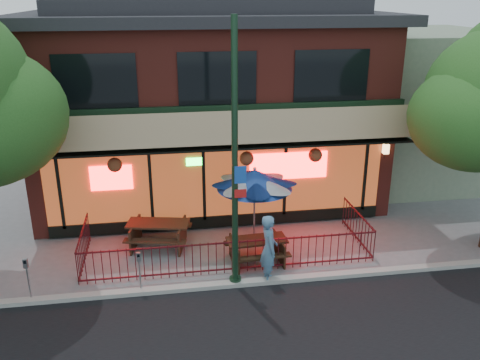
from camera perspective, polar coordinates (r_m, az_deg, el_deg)
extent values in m
plane|color=gray|center=(14.45, -0.78, -10.73)|extent=(80.00, 80.00, 0.00)
cube|color=#999993|center=(13.99, -0.48, -11.57)|extent=(80.00, 0.25, 0.12)
cube|color=maroon|center=(19.98, -3.80, 8.14)|extent=(12.00, 8.00, 6.50)
cube|color=#59230F|center=(16.58, -2.37, -0.18)|extent=(11.00, 0.06, 2.60)
cube|color=#FF0C0C|center=(16.75, 5.48, 1.60)|extent=(2.60, 0.04, 0.90)
cube|color=#FF0C0C|center=(16.38, -14.25, 0.23)|extent=(1.30, 0.04, 0.80)
cube|color=tan|center=(15.55, -2.27, 5.78)|extent=(12.20, 1.33, 1.26)
cube|color=black|center=(15.74, -15.92, 10.60)|extent=(2.40, 0.06, 1.60)
cube|color=black|center=(15.72, -2.55, 11.33)|extent=(2.40, 0.06, 1.60)
cube|color=black|center=(16.51, 10.21, 11.47)|extent=(2.40, 0.06, 1.60)
cube|color=black|center=(17.09, -2.29, -4.61)|extent=(11.00, 0.12, 0.40)
cube|color=#FFC672|center=(17.64, 16.06, 3.38)|extent=(0.18, 0.18, 0.32)
cube|color=gray|center=(23.09, 19.15, 8.10)|extent=(6.00, 7.00, 6.00)
cube|color=#4B1016|center=(14.16, -0.91, -7.02)|extent=(8.40, 0.04, 0.04)
cube|color=#4B1016|center=(14.56, -0.89, -9.93)|extent=(8.40, 0.04, 0.04)
cube|color=#4B1016|center=(15.41, -17.35, -5.63)|extent=(0.04, 2.60, 0.04)
cube|color=#4B1016|center=(16.33, 13.21, -3.71)|extent=(0.04, 2.60, 0.04)
cylinder|color=#4B1016|center=(14.37, -0.90, -8.62)|extent=(0.02, 0.02, 1.00)
cylinder|color=#15301D|center=(12.61, -0.59, 2.06)|extent=(0.16, 0.16, 7.00)
cylinder|color=#15301D|center=(14.06, -0.54, -11.21)|extent=(0.32, 0.32, 0.20)
cube|color=#194CB2|center=(12.59, 0.05, 0.58)|extent=(0.30, 0.02, 0.45)
cube|color=red|center=(12.77, 0.05, -1.53)|extent=(0.30, 0.02, 0.22)
cube|color=#3E2416|center=(16.20, -11.67, -5.99)|extent=(0.34, 1.35, 0.78)
cube|color=#3E2416|center=(15.91, -6.50, -6.18)|extent=(0.34, 1.35, 0.78)
cube|color=#3E2416|center=(15.87, -9.19, -4.83)|extent=(2.01, 1.15, 0.06)
cube|color=#3E2416|center=(15.50, -9.55, -6.79)|extent=(1.91, 0.67, 0.05)
cube|color=#3E2416|center=(16.51, -8.73, -4.98)|extent=(1.91, 0.67, 0.05)
cube|color=#301E11|center=(14.85, -0.65, -8.22)|extent=(0.14, 1.25, 0.71)
cube|color=#301E11|center=(15.15, 4.37, -7.67)|extent=(0.14, 1.25, 0.71)
cube|color=#301E11|center=(14.82, 1.90, -6.75)|extent=(1.77, 0.83, 0.06)
cube|color=#301E11|center=(14.51, 2.41, -8.68)|extent=(1.74, 0.38, 0.05)
cube|color=#301E11|center=(15.41, 1.40, -6.83)|extent=(1.74, 0.38, 0.05)
cylinder|color=gray|center=(15.55, 1.61, -3.44)|extent=(0.05, 0.05, 2.37)
cone|color=navy|center=(15.17, 1.65, 0.11)|extent=(2.27, 2.27, 0.59)
sphere|color=gray|center=(15.06, 1.66, 1.26)|extent=(0.11, 0.11, 0.11)
imported|color=teal|center=(13.81, 3.27, -7.70)|extent=(0.47, 0.71, 1.94)
cylinder|color=gray|center=(13.78, -11.16, -10.54)|extent=(0.04, 0.04, 0.94)
cube|color=gray|center=(13.50, -11.33, -8.45)|extent=(0.11, 0.10, 0.24)
cube|color=black|center=(13.43, -11.35, -8.35)|extent=(0.07, 0.01, 0.09)
cylinder|color=gray|center=(14.20, -22.61, -10.76)|extent=(0.05, 0.05, 0.99)
cube|color=gray|center=(13.91, -22.95, -8.62)|extent=(0.12, 0.10, 0.25)
cube|color=black|center=(13.85, -23.02, -8.51)|extent=(0.07, 0.01, 0.09)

